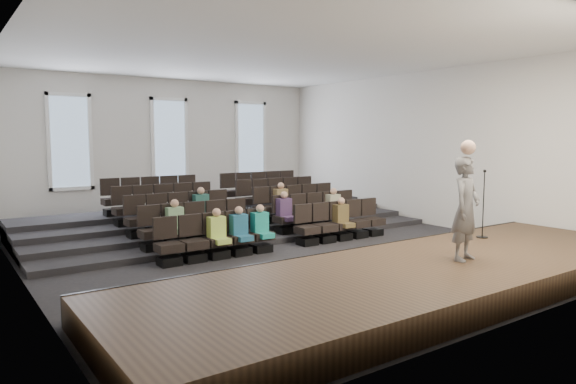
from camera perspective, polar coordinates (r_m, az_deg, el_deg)
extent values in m
plane|color=black|center=(13.76, -1.78, -5.84)|extent=(14.00, 14.00, 0.00)
cube|color=white|center=(13.65, -1.85, 15.22)|extent=(12.00, 14.00, 0.02)
cube|color=silver|center=(19.73, -13.07, 4.91)|extent=(12.00, 0.04, 5.00)
cube|color=silver|center=(8.51, 25.03, 3.28)|extent=(12.00, 0.04, 5.00)
cube|color=silver|center=(11.36, -28.21, 3.67)|extent=(0.04, 14.00, 5.00)
cube|color=silver|center=(17.50, 14.98, 4.74)|extent=(0.04, 14.00, 5.00)
cube|color=#3F2D1B|center=(9.95, 14.72, -9.18)|extent=(11.80, 3.60, 0.50)
cube|color=black|center=(11.14, 7.71, -7.41)|extent=(11.80, 0.06, 0.52)
cube|color=black|center=(15.71, -6.44, -4.11)|extent=(11.80, 4.80, 0.15)
cube|color=black|center=(16.15, -7.33, -3.57)|extent=(11.80, 3.75, 0.30)
cube|color=black|center=(16.60, -8.18, -3.06)|extent=(11.80, 2.70, 0.45)
cube|color=black|center=(17.06, -8.98, -2.58)|extent=(11.80, 1.65, 0.60)
cube|color=black|center=(11.81, -13.05, -7.49)|extent=(0.47, 0.43, 0.20)
cube|color=black|center=(11.74, -13.09, -6.01)|extent=(0.55, 0.50, 0.19)
cube|color=black|center=(11.86, -13.51, -3.89)|extent=(0.55, 0.08, 0.50)
cube|color=black|center=(12.04, -10.38, -7.17)|extent=(0.47, 0.43, 0.20)
cube|color=black|center=(11.97, -10.41, -5.73)|extent=(0.55, 0.50, 0.19)
cube|color=black|center=(12.08, -10.86, -3.65)|extent=(0.55, 0.08, 0.50)
cube|color=black|center=(12.29, -7.82, -6.85)|extent=(0.47, 0.43, 0.20)
cube|color=black|center=(12.22, -7.84, -5.44)|extent=(0.55, 0.50, 0.19)
cube|color=black|center=(12.33, -8.31, -3.40)|extent=(0.55, 0.08, 0.50)
cube|color=black|center=(12.57, -5.37, -6.54)|extent=(0.47, 0.43, 0.20)
cube|color=black|center=(12.50, -5.38, -5.15)|extent=(0.55, 0.50, 0.19)
cube|color=black|center=(12.61, -5.87, -3.17)|extent=(0.55, 0.08, 0.50)
cube|color=black|center=(12.86, -3.03, -6.22)|extent=(0.47, 0.43, 0.20)
cube|color=black|center=(12.80, -3.04, -4.87)|extent=(0.55, 0.50, 0.19)
cube|color=black|center=(12.91, -3.54, -2.93)|extent=(0.55, 0.08, 0.50)
cube|color=black|center=(13.67, 2.16, -5.49)|extent=(0.47, 0.43, 0.20)
cube|color=black|center=(13.61, 2.16, -4.21)|extent=(0.55, 0.50, 0.19)
cube|color=black|center=(13.71, 1.64, -2.40)|extent=(0.55, 0.08, 0.50)
cube|color=black|center=(14.03, 4.12, -5.20)|extent=(0.47, 0.43, 0.20)
cube|color=black|center=(13.98, 4.13, -3.96)|extent=(0.55, 0.50, 0.19)
cube|color=black|center=(14.07, 3.60, -2.19)|extent=(0.55, 0.08, 0.50)
cube|color=black|center=(14.41, 5.98, -4.92)|extent=(0.47, 0.43, 0.20)
cube|color=black|center=(14.36, 5.99, -3.71)|extent=(0.55, 0.50, 0.19)
cube|color=black|center=(14.45, 5.47, -1.99)|extent=(0.55, 0.08, 0.50)
cube|color=black|center=(14.81, 7.74, -4.65)|extent=(0.47, 0.43, 0.20)
cube|color=black|center=(14.75, 7.76, -3.47)|extent=(0.55, 0.50, 0.19)
cube|color=black|center=(14.84, 7.23, -1.80)|extent=(0.55, 0.08, 0.50)
cube|color=black|center=(15.21, 9.41, -4.39)|extent=(0.47, 0.43, 0.20)
cube|color=black|center=(15.16, 9.43, -3.24)|extent=(0.55, 0.50, 0.19)
cube|color=black|center=(15.25, 8.90, -1.62)|extent=(0.55, 0.08, 0.50)
cube|color=black|center=(12.73, -14.84, -5.86)|extent=(0.47, 0.43, 0.20)
cube|color=black|center=(12.67, -14.88, -4.48)|extent=(0.55, 0.50, 0.19)
cube|color=black|center=(12.80, -15.25, -2.53)|extent=(0.55, 0.08, 0.50)
cube|color=black|center=(12.95, -12.34, -5.60)|extent=(0.47, 0.43, 0.20)
cube|color=black|center=(12.89, -12.37, -4.25)|extent=(0.55, 0.50, 0.19)
cube|color=black|center=(13.01, -12.77, -2.33)|extent=(0.55, 0.08, 0.50)
cube|color=black|center=(13.18, -9.92, -5.34)|extent=(0.47, 0.43, 0.20)
cube|color=black|center=(13.12, -9.95, -4.02)|extent=(0.55, 0.50, 0.19)
cube|color=black|center=(13.25, -10.36, -2.13)|extent=(0.55, 0.08, 0.50)
cube|color=black|center=(13.44, -7.60, -5.09)|extent=(0.47, 0.43, 0.20)
cube|color=black|center=(13.38, -7.61, -3.78)|extent=(0.55, 0.50, 0.19)
cube|color=black|center=(13.51, -8.05, -1.94)|extent=(0.55, 0.08, 0.50)
cube|color=black|center=(13.72, -5.36, -4.83)|extent=(0.47, 0.43, 0.20)
cube|color=black|center=(13.67, -5.37, -3.56)|extent=(0.55, 0.50, 0.19)
cube|color=black|center=(13.79, -5.82, -1.75)|extent=(0.55, 0.08, 0.50)
cube|color=black|center=(14.48, -0.35, -4.24)|extent=(0.47, 0.43, 0.20)
cube|color=black|center=(14.43, -0.35, -3.02)|extent=(0.55, 0.50, 0.19)
cube|color=black|center=(14.54, -0.82, -1.32)|extent=(0.55, 0.08, 0.50)
cube|color=black|center=(14.82, 1.56, -4.00)|extent=(0.47, 0.43, 0.20)
cube|color=black|center=(14.77, 1.56, -2.81)|extent=(0.55, 0.50, 0.19)
cube|color=black|center=(14.88, 1.09, -1.15)|extent=(0.55, 0.08, 0.50)
cube|color=black|center=(15.18, 3.39, -3.77)|extent=(0.47, 0.43, 0.20)
cube|color=black|center=(15.13, 3.39, -2.61)|extent=(0.55, 0.50, 0.19)
cube|color=black|center=(15.24, 2.91, -0.99)|extent=(0.55, 0.08, 0.50)
cube|color=black|center=(15.55, 5.12, -3.54)|extent=(0.47, 0.43, 0.20)
cube|color=black|center=(15.51, 5.13, -2.42)|extent=(0.55, 0.50, 0.19)
cube|color=black|center=(15.61, 4.65, -0.84)|extent=(0.55, 0.08, 0.50)
cube|color=black|center=(15.94, 6.78, -3.33)|extent=(0.47, 0.43, 0.20)
cube|color=black|center=(15.90, 6.79, -2.23)|extent=(0.55, 0.50, 0.19)
cube|color=black|center=(16.00, 6.31, -0.69)|extent=(0.55, 0.08, 0.50)
cube|color=black|center=(13.68, -16.38, -4.45)|extent=(0.47, 0.42, 0.20)
cube|color=black|center=(13.63, -16.42, -3.16)|extent=(0.55, 0.50, 0.19)
cube|color=black|center=(13.77, -16.75, -1.36)|extent=(0.55, 0.08, 0.50)
cube|color=black|center=(13.88, -14.03, -4.23)|extent=(0.47, 0.42, 0.20)
cube|color=black|center=(13.83, -14.06, -2.97)|extent=(0.55, 0.50, 0.19)
cube|color=black|center=(13.97, -14.41, -1.19)|extent=(0.55, 0.08, 0.50)
cube|color=black|center=(14.10, -11.75, -4.02)|extent=(0.47, 0.42, 0.20)
cube|color=black|center=(14.05, -11.77, -2.78)|extent=(0.55, 0.50, 0.19)
cube|color=black|center=(14.18, -12.14, -1.03)|extent=(0.55, 0.08, 0.50)
cube|color=black|center=(14.34, -9.54, -3.81)|extent=(0.47, 0.42, 0.20)
cube|color=black|center=(14.29, -9.56, -2.58)|extent=(0.55, 0.50, 0.19)
cube|color=black|center=(14.42, -9.95, -0.87)|extent=(0.55, 0.08, 0.50)
cube|color=black|center=(14.60, -7.41, -3.60)|extent=(0.47, 0.42, 0.20)
cube|color=black|center=(14.55, -7.42, -2.40)|extent=(0.55, 0.50, 0.19)
cube|color=black|center=(14.69, -7.82, -0.71)|extent=(0.55, 0.08, 0.50)
cube|color=black|center=(15.32, -2.59, -3.11)|extent=(0.47, 0.42, 0.20)
cube|color=black|center=(15.27, -2.59, -1.96)|extent=(0.55, 0.50, 0.19)
cube|color=black|center=(15.40, -3.02, -0.36)|extent=(0.55, 0.08, 0.50)
cube|color=black|center=(15.64, -0.73, -2.91)|extent=(0.47, 0.42, 0.20)
cube|color=black|center=(15.60, -0.73, -1.79)|extent=(0.55, 0.50, 0.19)
cube|color=black|center=(15.72, -1.16, -0.22)|extent=(0.55, 0.08, 0.50)
cube|color=black|center=(15.98, 1.05, -2.72)|extent=(0.47, 0.42, 0.20)
cube|color=black|center=(15.94, 1.06, -1.62)|extent=(0.55, 0.50, 0.19)
cube|color=black|center=(16.06, 0.62, -0.09)|extent=(0.55, 0.08, 0.50)
cube|color=black|center=(16.34, 2.76, -2.54)|extent=(0.47, 0.42, 0.20)
cube|color=black|center=(16.30, 2.76, -1.46)|extent=(0.55, 0.50, 0.19)
cube|color=black|center=(16.41, 2.32, 0.04)|extent=(0.55, 0.08, 0.50)
cube|color=black|center=(16.71, 4.39, -2.36)|extent=(0.47, 0.42, 0.20)
cube|color=black|center=(16.67, 4.40, -1.30)|extent=(0.55, 0.50, 0.19)
cube|color=black|center=(16.78, 3.95, 0.16)|extent=(0.55, 0.08, 0.50)
cube|color=black|center=(14.64, -17.71, -3.22)|extent=(0.47, 0.42, 0.20)
cube|color=black|center=(14.60, -17.75, -2.01)|extent=(0.55, 0.50, 0.19)
cube|color=black|center=(14.75, -18.04, -0.34)|extent=(0.55, 0.08, 0.50)
cube|color=black|center=(14.83, -15.50, -3.04)|extent=(0.47, 0.42, 0.20)
cube|color=black|center=(14.78, -15.53, -1.85)|extent=(0.55, 0.50, 0.19)
cube|color=black|center=(14.93, -15.84, -0.20)|extent=(0.55, 0.08, 0.50)
cube|color=black|center=(15.03, -13.34, -2.86)|extent=(0.47, 0.42, 0.20)
cube|color=black|center=(14.99, -13.37, -1.69)|extent=(0.55, 0.50, 0.19)
cube|color=black|center=(15.14, -13.70, -0.06)|extent=(0.55, 0.08, 0.50)
cube|color=black|center=(15.26, -11.24, -2.68)|extent=(0.47, 0.42, 0.20)
cube|color=black|center=(15.22, -11.27, -1.53)|extent=(0.55, 0.50, 0.19)
cube|color=black|center=(15.36, -11.61, 0.08)|extent=(0.55, 0.08, 0.50)
cube|color=black|center=(15.51, -9.21, -2.51)|extent=(0.47, 0.42, 0.20)
cube|color=black|center=(15.46, -9.23, -1.37)|extent=(0.55, 0.50, 0.19)
cube|color=black|center=(15.61, -9.59, 0.21)|extent=(0.55, 0.08, 0.50)
cube|color=black|center=(16.18, -4.58, -2.09)|extent=(0.47, 0.42, 0.20)
cube|color=black|center=(16.14, -4.59, -1.00)|extent=(0.55, 0.50, 0.19)
cube|color=black|center=(16.28, -4.98, 0.50)|extent=(0.55, 0.08, 0.50)
cube|color=black|center=(16.49, -2.78, -1.93)|extent=(0.47, 0.42, 0.20)
cube|color=black|center=(16.45, -2.79, -0.86)|extent=(0.55, 0.50, 0.19)
cube|color=black|center=(16.58, -3.18, 0.62)|extent=(0.55, 0.08, 0.50)
cube|color=black|center=(16.81, -1.05, -1.77)|extent=(0.47, 0.42, 0.20)
cube|color=black|center=(16.77, -1.05, -0.72)|extent=(0.55, 0.50, 0.19)
cube|color=black|center=(16.90, -1.45, 0.73)|extent=(0.55, 0.08, 0.50)
cube|color=black|center=(17.15, 0.61, -1.62)|extent=(0.47, 0.42, 0.20)
cube|color=black|center=(17.11, 0.62, -0.59)|extent=(0.55, 0.50, 0.19)
cube|color=black|center=(17.24, 0.21, 0.83)|extent=(0.55, 0.08, 0.50)
cube|color=black|center=(17.50, 2.21, -1.47)|extent=(0.47, 0.42, 0.20)
cube|color=black|center=(17.47, 2.22, -0.46)|extent=(0.55, 0.50, 0.19)
cube|color=black|center=(17.59, 1.81, 0.93)|extent=(0.55, 0.08, 0.50)
cube|color=black|center=(15.62, -18.88, -2.14)|extent=(0.47, 0.42, 0.20)
cube|color=black|center=(15.58, -18.92, -1.01)|extent=(0.55, 0.50, 0.19)
cube|color=black|center=(15.74, -19.18, 0.55)|extent=(0.55, 0.08, 0.50)
cube|color=black|center=(15.79, -16.79, -1.98)|extent=(0.47, 0.42, 0.20)
cube|color=black|center=(15.75, -16.82, -0.87)|extent=(0.55, 0.50, 0.19)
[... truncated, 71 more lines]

